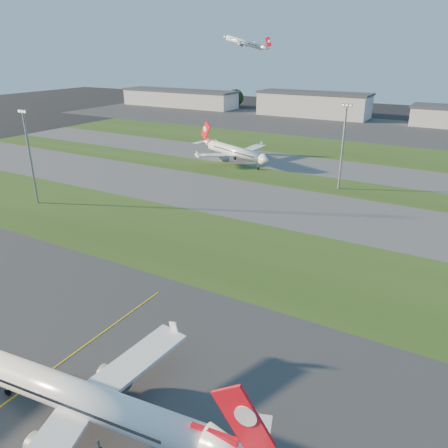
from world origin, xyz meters
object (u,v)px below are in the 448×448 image
Objects in this scene: light_mast_centre at (343,141)px; airliner_parked at (89,402)px; light_mast_west at (29,151)px; airliner_taxiing at (235,152)px.

airliner_parked is at bearing -88.80° from light_mast_centre.
airliner_parked is at bearing -34.61° from light_mast_west.
light_mast_west is at bearing 92.95° from airliner_taxiing.
airliner_taxiing is 74.98m from light_mast_west.
airliner_parked is 1.02× the size of airliner_taxiing.
light_mast_west is at bearing 139.04° from airliner_parked.
airliner_taxiing is 1.40× the size of light_mast_west.
light_mast_centre is at bearing 38.66° from light_mast_west.
airliner_parked is 128.35m from airliner_taxiing.
light_mast_centre is (-2.21, 105.83, 10.77)m from airliner_parked.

